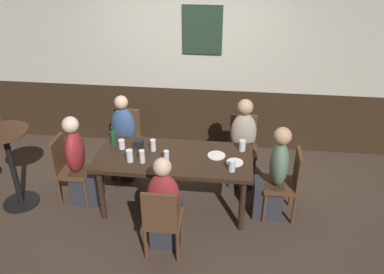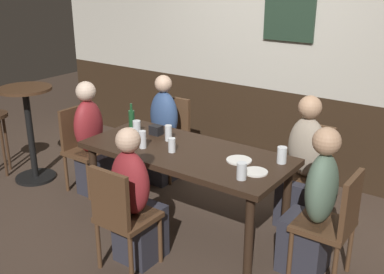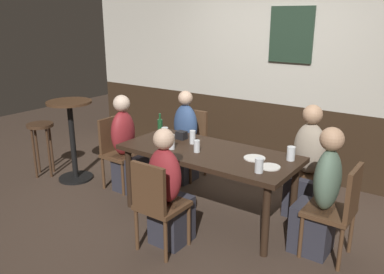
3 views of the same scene
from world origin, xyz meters
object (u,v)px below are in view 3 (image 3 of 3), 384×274
person_mid_near (168,197)px  bar_stool (41,135)px  person_left_far (184,143)px  beer_bottle_green (160,126)px  person_head_west (127,151)px  pint_glass_stout (259,166)px  chair_left_far (191,140)px  plate_white_large (254,158)px  pint_glass_pale (165,133)px  side_bar_table (72,134)px  dining_table (208,158)px  condiment_caddy (181,135)px  tumbler_short (197,147)px  person_head_east (320,201)px  pint_glass_amber (172,143)px  chair_right_far (311,166)px  beer_glass_half (193,138)px  plate_white_small (270,167)px  chair_mid_near (157,202)px  person_right_far (306,169)px  beer_glass_tall (291,154)px  chair_head_west (117,149)px  highball_clear (161,141)px  chair_head_east (338,207)px

person_mid_near → bar_stool: 2.45m
person_left_far → beer_bottle_green: (0.03, -0.49, 0.35)m
person_head_west → pint_glass_stout: person_head_west is taller
chair_left_far → plate_white_large: chair_left_far is taller
pint_glass_pale → side_bar_table: size_ratio=0.11×
dining_table → condiment_caddy: bearing=160.9°
tumbler_short → plate_white_large: (0.57, 0.17, -0.05)m
beer_bottle_green → person_head_east: bearing=-5.0°
person_head_west → pint_glass_amber: (0.84, -0.17, 0.31)m
person_left_far → pint_glass_amber: (0.47, -0.84, 0.32)m
chair_right_far → beer_glass_half: 1.34m
dining_table → person_head_east: 1.19m
dining_table → side_bar_table: (-1.97, -0.18, -0.04)m
pint_glass_pale → plate_white_small: size_ratio=0.60×
person_head_east → chair_mid_near: bearing=-145.0°
bar_stool → person_mid_near: bearing=-8.0°
person_head_west → beer_glass_half: (0.91, 0.10, 0.30)m
person_mid_near → bar_stool: (-2.42, 0.34, 0.08)m
plate_white_large → condiment_caddy: 0.97m
person_head_west → pint_glass_stout: bearing=-7.0°
plate_white_large → bar_stool: plate_white_large is taller
chair_mid_near → person_right_far: (0.81, 1.49, 0.02)m
pint_glass_stout → pint_glass_amber: bearing=176.9°
chair_right_far → beer_glass_tall: 0.67m
chair_head_west → highball_clear: 0.92m
dining_table → beer_glass_half: size_ratio=12.60×
pint_glass_stout → person_left_far: bearing=149.2°
person_head_east → plate_white_large: size_ratio=5.67×
person_mid_near → condiment_caddy: (-0.47, 0.83, 0.30)m
pint_glass_amber → plate_white_small: size_ratio=0.81×
person_right_far → side_bar_table: (-2.78, -0.84, 0.10)m
chair_mid_near → pint_glass_amber: (-0.34, 0.65, 0.31)m
side_bar_table → person_head_west: bearing=12.5°
highball_clear → plate_white_large: bearing=13.3°
plate_white_small → side_bar_table: size_ratio=0.18×
chair_right_far → pint_glass_stout: size_ratio=6.64×
highball_clear → person_head_west: bearing=166.2°
pint_glass_pale → person_head_west: bearing=-168.6°
pint_glass_stout → plate_white_small: pint_glass_stout is taller
pint_glass_amber → tumbler_short: bearing=15.1°
pint_glass_pale → pint_glass_stout: (1.35, -0.33, 0.01)m
tumbler_short → plate_white_small: tumbler_short is taller
chair_head_east → beer_glass_tall: bearing=157.3°
chair_left_far → person_mid_near: (0.81, -1.49, -0.02)m
bar_stool → highball_clear: bearing=4.6°
chair_right_far → tumbler_short: bearing=-133.7°
person_right_far → plate_white_large: person_right_far is taller
chair_left_far → condiment_caddy: size_ratio=8.00×
chair_head_west → person_head_west: size_ratio=0.74×
person_mid_near → plate_white_small: bearing=39.9°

